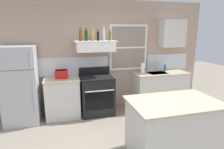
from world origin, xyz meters
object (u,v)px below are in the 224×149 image
object	(u,v)px
refrigerator	(21,85)
bottle_balsamic_dark	(98,36)
dish_soap_bottle	(165,68)
toaster	(61,74)
kitchen_island	(173,128)
bottle_champagne_gold_foil	(92,35)
bottle_clear_tall	(104,34)
bottle_amber_wine	(80,35)
bottle_olive_oil_square	(110,36)
stove_range	(97,95)
paper_towel_roll	(143,68)
bottle_dark_green_wine	(86,36)

from	to	relation	value
refrigerator	bottle_balsamic_dark	bearing A→B (deg)	2.69
bottle_balsamic_dark	dish_soap_bottle	distance (m)	2.01
toaster	kitchen_island	bearing A→B (deg)	-49.53
bottle_champagne_gold_foil	dish_soap_bottle	xyz separation A→B (m)	(1.94, 0.03, -0.87)
bottle_clear_tall	bottle_amber_wine	bearing A→B (deg)	-173.70
refrigerator	bottle_olive_oil_square	xyz separation A→B (m)	(1.99, 0.08, 1.02)
toaster	stove_range	distance (m)	0.97
stove_range	paper_towel_roll	size ratio (longest dim) A/B	4.04
bottle_champagne_gold_foil	dish_soap_bottle	world-z (taller)	bottle_champagne_gold_foil
bottle_clear_tall	bottle_champagne_gold_foil	bearing A→B (deg)	177.90
bottle_olive_oil_square	bottle_balsamic_dark	bearing A→B (deg)	179.47
bottle_clear_tall	kitchen_island	size ratio (longest dim) A/B	0.24
bottle_clear_tall	kitchen_island	bearing A→B (deg)	-71.39
stove_range	bottle_balsamic_dark	bearing A→B (deg)	43.15
toaster	bottle_amber_wine	xyz separation A→B (m)	(0.46, -0.03, 0.86)
toaster	kitchen_island	size ratio (longest dim) A/B	0.21
bottle_olive_oil_square	dish_soap_bottle	distance (m)	1.76
stove_range	bottle_amber_wine	distance (m)	1.45
bottle_amber_wine	kitchen_island	bearing A→B (deg)	-57.84
toaster	bottle_clear_tall	bearing A→B (deg)	1.57
paper_towel_roll	dish_soap_bottle	distance (m)	0.69
bottle_champagne_gold_foil	bottle_olive_oil_square	size ratio (longest dim) A/B	1.17
bottle_clear_tall	bottle_olive_oil_square	distance (m)	0.15
kitchen_island	paper_towel_roll	bearing A→B (deg)	80.44
bottle_dark_green_wine	toaster	bearing A→B (deg)	178.63
refrigerator	toaster	size ratio (longest dim) A/B	5.60
bottle_champagne_gold_foil	stove_range	bearing A→B (deg)	-62.13
kitchen_island	bottle_clear_tall	bearing A→B (deg)	108.61
toaster	paper_towel_roll	xyz separation A→B (m)	(1.99, -0.04, 0.04)
stove_range	bottle_champagne_gold_foil	distance (m)	1.41
bottle_balsamic_dark	kitchen_island	xyz separation A→B (m)	(0.81, -1.94, -1.39)
toaster	bottle_champagne_gold_foil	world-z (taller)	bottle_champagne_gold_foil
bottle_champagne_gold_foil	bottle_balsamic_dark	world-z (taller)	bottle_champagne_gold_foil
bottle_clear_tall	bottle_olive_oil_square	size ratio (longest dim) A/B	1.30
bottle_clear_tall	paper_towel_roll	world-z (taller)	bottle_clear_tall
toaster	bottle_balsamic_dark	size ratio (longest dim) A/B	1.23
stove_range	bottle_olive_oil_square	size ratio (longest dim) A/B	4.17
bottle_amber_wine	bottle_olive_oil_square	world-z (taller)	bottle_amber_wine
bottle_olive_oil_square	bottle_champagne_gold_foil	bearing A→B (deg)	172.10
bottle_amber_wine	bottle_olive_oil_square	size ratio (longest dim) A/B	1.14
bottle_clear_tall	paper_towel_roll	size ratio (longest dim) A/B	1.26
dish_soap_bottle	refrigerator	bearing A→B (deg)	-177.40
toaster	bottle_clear_tall	world-z (taller)	bottle_clear_tall
bottle_amber_wine	bottle_olive_oil_square	xyz separation A→B (m)	(0.68, 0.01, -0.02)
refrigerator	stove_range	size ratio (longest dim) A/B	1.53
toaster	bottle_dark_green_wine	xyz separation A→B (m)	(0.59, -0.01, 0.85)
bottle_champagne_gold_foil	bottle_clear_tall	world-z (taller)	bottle_clear_tall
bottle_balsamic_dark	bottle_clear_tall	xyz separation A→B (m)	(0.14, 0.04, 0.04)
bottle_amber_wine	bottle_dark_green_wine	distance (m)	0.13
bottle_amber_wine	bottle_balsamic_dark	world-z (taller)	bottle_amber_wine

